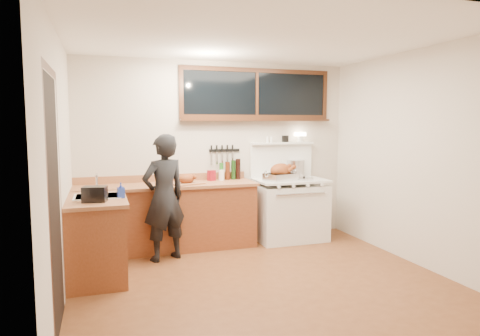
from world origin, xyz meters
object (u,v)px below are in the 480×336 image
object	(u,v)px
man	(164,198)
cutting_board	(187,180)
roast_turkey	(281,173)
vintage_stove	(289,208)

from	to	relation	value
man	cutting_board	xyz separation A→B (m)	(0.36, 0.33, 0.16)
cutting_board	roast_turkey	xyz separation A→B (m)	(1.36, -0.01, 0.05)
vintage_stove	roast_turkey	xyz separation A→B (m)	(-0.17, -0.08, 0.53)
vintage_stove	roast_turkey	size ratio (longest dim) A/B	3.21
vintage_stove	man	size ratio (longest dim) A/B	0.99
vintage_stove	cutting_board	size ratio (longest dim) A/B	3.12
roast_turkey	man	bearing A→B (deg)	-169.62
man	roast_turkey	distance (m)	1.76
vintage_stove	man	xyz separation A→B (m)	(-1.89, -0.40, 0.33)
cutting_board	roast_turkey	bearing A→B (deg)	-0.56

